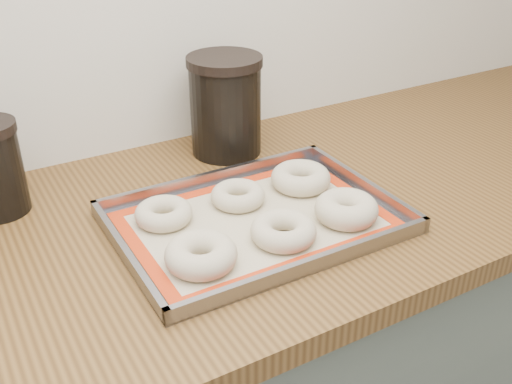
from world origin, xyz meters
TOP-DOWN VIEW (x-y plane):
  - countertop at (0.00, 1.68)m, footprint 3.06×0.68m
  - baking_tray at (0.22, 1.61)m, footprint 0.46×0.33m
  - baking_mat at (0.22, 1.61)m, footprint 0.42×0.29m
  - bagel_front_left at (0.09, 1.54)m, footprint 0.13×0.13m
  - bagel_front_mid at (0.23, 1.54)m, footprint 0.13×0.13m
  - bagel_front_right at (0.35, 1.54)m, footprint 0.12×0.12m
  - bagel_back_left at (0.09, 1.68)m, footprint 0.11×0.11m
  - bagel_back_mid at (0.23, 1.68)m, footprint 0.12×0.12m
  - bagel_back_right at (0.35, 1.67)m, footprint 0.12×0.12m
  - canister_right at (0.31, 1.89)m, footprint 0.15×0.15m

SIDE VIEW (x-z plane):
  - countertop at x=0.00m, z-range 0.86..0.90m
  - baking_mat at x=0.22m, z-range 0.90..0.91m
  - baking_tray at x=0.22m, z-range 0.89..0.92m
  - bagel_back_mid at x=0.23m, z-range 0.90..0.94m
  - bagel_back_left at x=0.09m, z-range 0.90..0.94m
  - bagel_front_mid at x=0.23m, z-range 0.90..0.94m
  - bagel_back_right at x=0.35m, z-range 0.90..0.94m
  - bagel_front_left at x=0.09m, z-range 0.90..0.94m
  - bagel_front_right at x=0.35m, z-range 0.90..0.95m
  - canister_right at x=0.31m, z-range 0.90..1.10m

